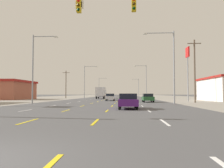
# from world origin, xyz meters

# --- Properties ---
(ground_plane) EXTENTS (572.00, 572.00, 0.00)m
(ground_plane) POSITION_xyz_m (0.00, 66.00, 0.00)
(ground_plane) COLOR #4C4C4F
(lot_apron_left) EXTENTS (28.00, 440.00, 0.01)m
(lot_apron_left) POSITION_xyz_m (-24.75, 66.00, 0.00)
(lot_apron_left) COLOR gray
(lot_apron_left) RESTS_ON ground
(lot_apron_right) EXTENTS (28.00, 440.00, 0.01)m
(lot_apron_right) POSITION_xyz_m (24.75, 66.00, 0.00)
(lot_apron_right) COLOR gray
(lot_apron_right) RESTS_ON ground
(lane_markings) EXTENTS (10.64, 227.60, 0.01)m
(lane_markings) POSITION_xyz_m (0.00, 104.50, 0.01)
(lane_markings) COLOR white
(lane_markings) RESTS_ON ground
(signal_span_wire) EXTENTS (26.20, 0.53, 9.10)m
(signal_span_wire) POSITION_xyz_m (-0.19, 10.37, 5.19)
(signal_span_wire) COLOR brown
(signal_span_wire) RESTS_ON ground
(sedan_inner_right_nearest) EXTENTS (1.80, 4.50, 1.46)m
(sedan_inner_right_nearest) POSITION_xyz_m (3.55, 17.38, 0.76)
(sedan_inner_right_nearest) COLOR #4C196B
(sedan_inner_right_nearest) RESTS_ON ground
(sedan_far_right_near) EXTENTS (1.80, 4.50, 1.46)m
(sedan_far_right_near) POSITION_xyz_m (7.15, 34.77, 0.76)
(sedan_far_right_near) COLOR #235B2D
(sedan_far_right_near) RESTS_ON ground
(sedan_center_turn_mid) EXTENTS (1.80, 4.50, 1.46)m
(sedan_center_turn_mid) POSITION_xyz_m (0.22, 42.41, 0.76)
(sedan_center_turn_mid) COLOR silver
(sedan_center_turn_mid) RESTS_ON ground
(sedan_inner_right_midfar) EXTENTS (1.80, 4.50, 1.46)m
(sedan_inner_right_midfar) POSITION_xyz_m (3.36, 51.86, 0.76)
(sedan_inner_right_midfar) COLOR navy
(sedan_inner_right_midfar) RESTS_ON ground
(box_truck_inner_left_far) EXTENTS (2.40, 7.20, 3.23)m
(box_truck_inner_left_far) POSITION_xyz_m (-3.59, 59.69, 1.84)
(box_truck_inner_left_far) COLOR silver
(box_truck_inner_left_far) RESTS_ON ground
(storefront_left_row_1) EXTENTS (14.32, 13.96, 4.81)m
(storefront_left_row_1) POSITION_xyz_m (-28.60, 51.62, 2.43)
(storefront_left_row_1) COLOR #A35642
(storefront_left_row_1) RESTS_ON ground
(pole_sign_right_row_1) EXTENTS (0.24, 2.00, 10.24)m
(pole_sign_right_row_1) POSITION_xyz_m (15.11, 38.92, 7.72)
(pole_sign_right_row_1) COLOR gray
(pole_sign_right_row_1) RESTS_ON ground
(streetlight_left_row_0) EXTENTS (3.78, 0.26, 10.05)m
(streetlight_left_row_0) POSITION_xyz_m (-9.80, 27.62, 5.76)
(streetlight_left_row_0) COLOR gray
(streetlight_left_row_0) RESTS_ON ground
(streetlight_right_row_0) EXTENTS (4.35, 0.26, 10.31)m
(streetlight_right_row_0) POSITION_xyz_m (9.72, 27.62, 5.96)
(streetlight_right_row_0) COLOR gray
(streetlight_right_row_0) RESTS_ON ground
(streetlight_left_row_1) EXTENTS (4.56, 0.26, 10.71)m
(streetlight_left_row_1) POSITION_xyz_m (-9.70, 69.64, 6.20)
(streetlight_left_row_1) COLOR gray
(streetlight_left_row_1) RESTS_ON ground
(streetlight_right_row_1) EXTENTS (4.06, 0.26, 10.83)m
(streetlight_right_row_1) POSITION_xyz_m (9.78, 69.64, 6.20)
(streetlight_right_row_1) COLOR gray
(streetlight_right_row_1) RESTS_ON ground
(streetlight_left_row_2) EXTENTS (4.36, 0.26, 9.66)m
(streetlight_left_row_2) POSITION_xyz_m (-9.70, 111.66, 5.63)
(streetlight_left_row_2) COLOR gray
(streetlight_left_row_2) RESTS_ON ground
(streetlight_right_row_2) EXTENTS (3.42, 0.26, 9.08)m
(streetlight_right_row_2) POSITION_xyz_m (9.82, 111.66, 5.21)
(streetlight_right_row_2) COLOR gray
(streetlight_right_row_2) RESTS_ON ground
(utility_pole_right_row_0) EXTENTS (2.20, 0.26, 10.25)m
(utility_pole_right_row_0) POSITION_xyz_m (14.57, 32.87, 5.32)
(utility_pole_right_row_0) COLOR brown
(utility_pole_right_row_0) RESTS_ON ground
(utility_pole_left_row_1) EXTENTS (2.20, 0.26, 8.59)m
(utility_pole_left_row_1) POSITION_xyz_m (-15.11, 64.96, 4.48)
(utility_pole_left_row_1) COLOR brown
(utility_pole_left_row_1) RESTS_ON ground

